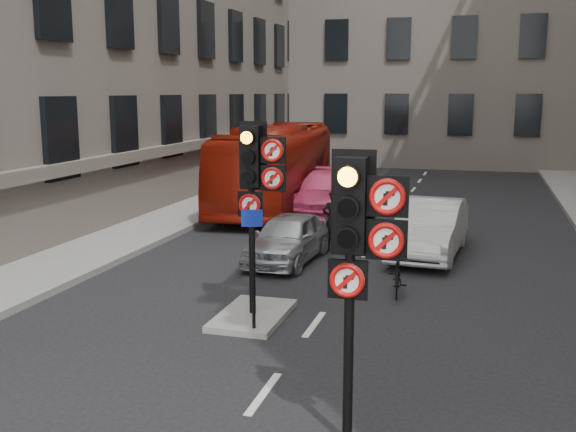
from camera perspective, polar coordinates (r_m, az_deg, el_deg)
The scene contains 11 objects.
pavement_left at distance 21.43m, azimuth -12.09°, elevation -0.87°, with size 3.00×50.00×0.16m, color gray.
centre_island at distance 12.86m, azimuth -3.00°, elevation -8.40°, with size 1.20×2.00×0.12m, color gray.
signal_near at distance 7.77m, azimuth 5.93°, elevation -1.76°, with size 0.91×0.40×3.58m.
signal_far at distance 12.23m, azimuth -2.75°, elevation 3.34°, with size 0.91×0.40×3.58m.
car_silver at distance 16.90m, azimuth 0.00°, elevation -1.85°, with size 1.44×3.57×1.22m, color #A9ADB1.
car_white at distance 17.91m, azimuth 11.91°, elevation -1.00°, with size 1.53×4.38×1.44m, color silver.
car_pink at distance 23.69m, azimuth 3.19°, elevation 1.99°, with size 2.02×4.97×1.44m, color #DC4074.
bus_red at distance 25.08m, azimuth -0.94°, elevation 4.29°, with size 2.53×10.80×3.01m, color maroon.
motorcycle at distance 14.44m, azimuth 9.25°, elevation -4.78°, with size 0.42×1.50×0.90m, color black.
motorcyclist at distance 18.01m, azimuth 3.87°, elevation -0.39°, with size 0.60×0.40×1.65m, color black.
info_sign at distance 11.62m, azimuth -2.99°, elevation -3.10°, with size 0.36×0.16×2.13m.
Camera 1 is at (2.81, -6.49, 4.23)m, focal length 42.00 mm.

